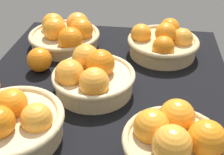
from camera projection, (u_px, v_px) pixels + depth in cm
name	position (u px, v px, depth cm)	size (l,w,h in cm)	color
market_tray	(104.00, 92.00, 83.02)	(84.00, 72.00, 3.00)	black
basket_far_right	(66.00, 34.00, 101.50)	(24.64, 24.64, 10.71)	tan
basket_center	(92.00, 76.00, 78.53)	(22.52, 22.52, 11.77)	#D3BC8C
basket_far_left	(11.00, 122.00, 64.00)	(23.71, 23.71, 11.14)	#D3BC8C
basket_near_right	(163.00, 42.00, 95.96)	(23.40, 23.40, 11.36)	tan
basket_near_left	(174.00, 143.00, 57.89)	(20.85, 20.85, 12.17)	tan
loose_orange_front_gap	(39.00, 60.00, 87.86)	(7.41, 7.41, 7.41)	orange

